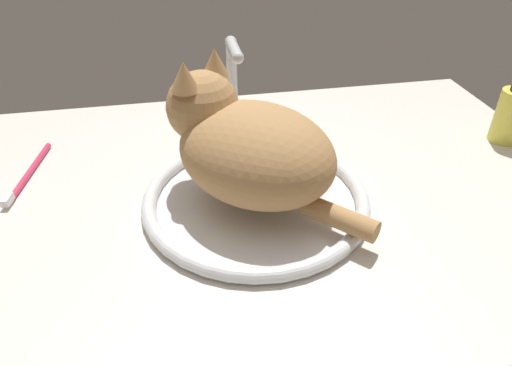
{
  "coord_description": "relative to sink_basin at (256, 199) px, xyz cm",
  "views": [
    {
      "loc": [
        -9.28,
        -60.94,
        47.74
      ],
      "look_at": [
        1.55,
        -3.94,
        7.0
      ],
      "focal_mm": 32.13,
      "sensor_mm": 36.0,
      "label": 1
    }
  ],
  "objects": [
    {
      "name": "toothbrush",
      "position": [
        -37.35,
        14.65,
        -0.38
      ],
      "size": [
        4.35,
        19.2,
        1.7
      ],
      "color": "#D83359",
      "rests_on": "countertop"
    },
    {
      "name": "faucet",
      "position": [
        0.0,
        23.49,
        6.47
      ],
      "size": [
        17.1,
        11.19,
        19.35
      ],
      "color": "silver",
      "rests_on": "countertop"
    },
    {
      "name": "sink_basin",
      "position": [
        0.0,
        0.0,
        0.0
      ],
      "size": [
        35.82,
        35.82,
        2.27
      ],
      "color": "white",
      "rests_on": "countertop"
    },
    {
      "name": "countertop",
      "position": [
        -1.55,
        3.94,
        -2.49
      ],
      "size": [
        118.58,
        74.82,
        3.0
      ],
      "primitive_type": "cube",
      "color": "silver",
      "rests_on": "ground"
    },
    {
      "name": "cat",
      "position": [
        -1.49,
        1.55,
        9.2
      ],
      "size": [
        31.37,
        31.51,
        20.0
      ],
      "color": "tan",
      "rests_on": "sink_basin"
    },
    {
      "name": "soap_pump_bottle",
      "position": [
        51.27,
        11.09,
        4.61
      ],
      "size": [
        5.48,
        5.48,
        15.0
      ],
      "color": "#E5DB4C",
      "rests_on": "countertop"
    }
  ]
}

